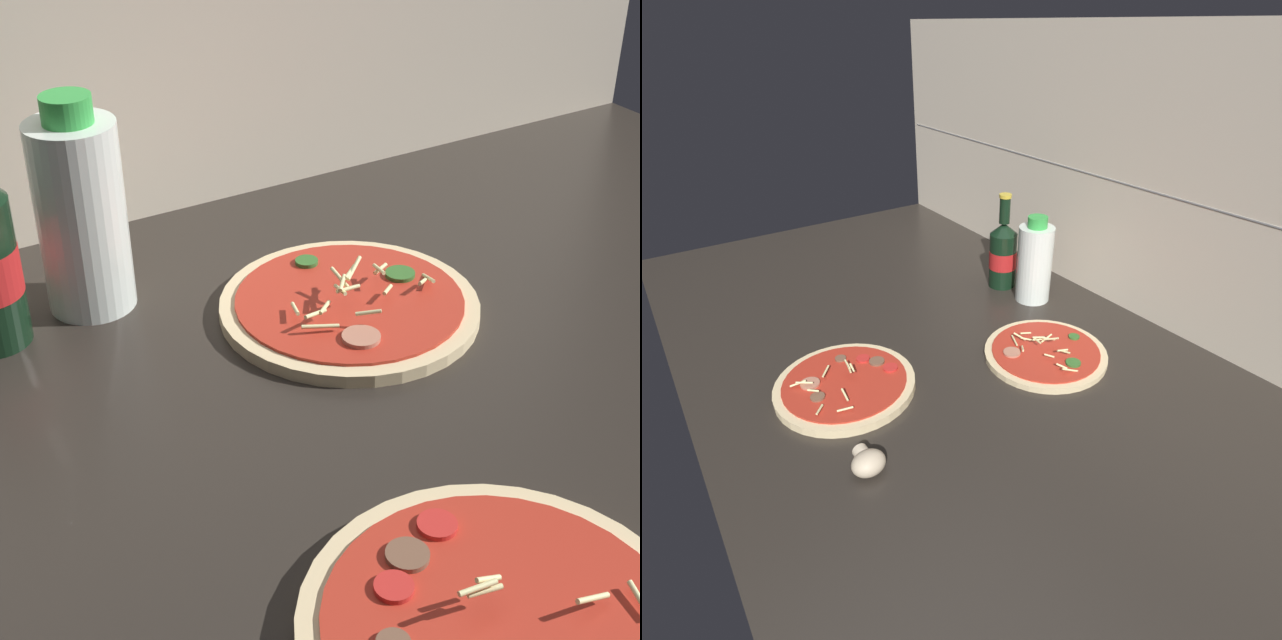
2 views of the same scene
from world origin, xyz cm
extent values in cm
cube|color=#28231E|center=(0.00, 0.00, 1.25)|extent=(160.00, 90.00, 2.50)
cylinder|color=beige|center=(5.23, -19.81, 3.30)|extent=(24.90, 24.90, 1.60)
cylinder|color=#B22D1E|center=(5.23, -19.81, 4.25)|extent=(21.91, 21.91, 0.30)
cylinder|color=brown|center=(3.34, -12.60, 4.60)|extent=(2.87, 2.87, 0.40)
cylinder|color=red|center=(1.08, -14.35, 4.60)|extent=(2.52, 2.52, 0.40)
cylinder|color=red|center=(6.57, -11.41, 4.60)|extent=(2.71, 2.71, 0.40)
cylinder|color=beige|center=(12.94, -22.98, 4.93)|extent=(1.17, 2.65, 0.59)
cylinder|color=beige|center=(10.17, -21.77, 5.48)|extent=(2.64, 0.44, 1.14)
cylinder|color=beige|center=(4.00, -18.52, 6.81)|extent=(2.64, 0.61, 0.48)
cylinder|color=beige|center=(5.13, -18.12, 6.54)|extent=(1.85, 0.46, 0.93)
cylinder|color=beige|center=(4.62, -18.50, 6.18)|extent=(2.33, 0.76, 0.45)
cylinder|color=beige|center=(17.78, 16.76, 3.10)|extent=(23.98, 23.98, 1.20)
cylinder|color=#B22D1E|center=(17.78, 16.76, 3.85)|extent=(21.11, 21.11, 0.30)
cylinder|color=#336628|center=(24.18, 17.81, 4.20)|extent=(2.87, 2.87, 0.40)
cylinder|color=#B7755B|center=(14.98, 10.52, 4.20)|extent=(3.38, 3.38, 0.40)
cylinder|color=#336628|center=(17.78, 24.52, 4.20)|extent=(2.24, 2.24, 0.40)
cylinder|color=beige|center=(16.22, 15.90, 5.84)|extent=(0.75, 2.44, 0.78)
cylinder|color=beige|center=(16.63, 15.26, 6.14)|extent=(2.36, 0.42, 0.42)
cylinder|color=beige|center=(12.70, 14.37, 5.25)|extent=(2.74, 1.28, 0.92)
cylinder|color=beige|center=(16.44, 15.92, 6.47)|extent=(1.83, 2.03, 0.56)
cylinder|color=beige|center=(20.70, 14.90, 4.97)|extent=(1.78, 1.47, 0.56)
cylinder|color=beige|center=(25.72, 15.40, 4.46)|extent=(1.47, 3.23, 1.46)
cylinder|color=beige|center=(12.50, 13.20, 4.65)|extent=(3.22, 1.59, 0.56)
cylinder|color=beige|center=(14.03, 15.00, 5.14)|extent=(2.04, 1.77, 0.53)
cylinder|color=beige|center=(24.39, 14.56, 4.88)|extent=(1.89, 1.60, 0.98)
cylinder|color=beige|center=(16.55, 11.81, 5.50)|extent=(2.08, 1.64, 0.78)
cylinder|color=beige|center=(21.47, 17.49, 5.66)|extent=(0.83, 2.43, 0.73)
cylinder|color=beige|center=(18.02, 17.10, 6.57)|extent=(2.15, 1.81, 0.39)
cylinder|color=beige|center=(11.93, 16.58, 4.85)|extent=(1.05, 2.35, 0.65)
cylinder|color=beige|center=(21.93, 17.92, 5.36)|extent=(1.85, 0.96, 0.56)
cylinder|color=beige|center=(17.10, 17.38, 6.09)|extent=(0.47, 2.78, 1.11)
cylinder|color=beige|center=(18.52, 17.24, 6.74)|extent=(2.58, 1.93, 1.28)
cylinder|color=silver|center=(-1.87, 30.59, 11.39)|extent=(8.04, 8.04, 17.78)
cylinder|color=green|center=(-1.87, 30.59, 21.49)|extent=(4.42, 4.42, 2.42)
camera|label=1|loc=(-24.40, -47.79, 50.20)|focal=55.00mm
camera|label=2|loc=(75.08, -42.63, 59.11)|focal=28.00mm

